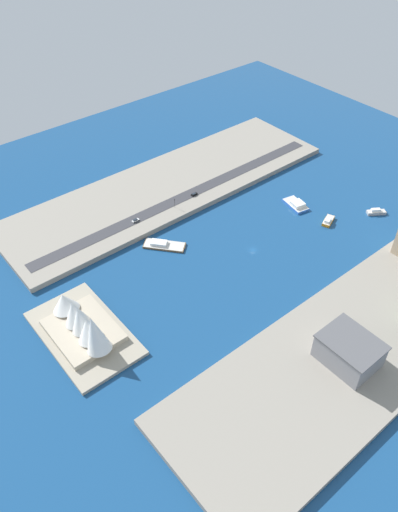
{
  "coord_description": "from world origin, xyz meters",
  "views": [
    {
      "loc": [
        -155.56,
        170.13,
        197.48
      ],
      "look_at": [
        11.05,
        33.18,
        6.08
      ],
      "focal_mm": 35.0,
      "sensor_mm": 36.0,
      "label": 1
    }
  ],
  "objects_px": {
    "suv_black": "(194,194)",
    "opera_landmark": "(82,323)",
    "warehouse_low_gray": "(349,351)",
    "van_white": "(135,220)",
    "traffic_light_waterfront": "(175,202)",
    "catamaran_blue": "(296,204)",
    "barge_flat_brown": "(163,245)",
    "yacht_sleek_gray": "(376,212)",
    "water_taxi_orange": "(328,221)"
  },
  "relations": [
    {
      "from": "barge_flat_brown",
      "to": "van_white",
      "type": "bearing_deg",
      "value": 3.25
    },
    {
      "from": "warehouse_low_gray",
      "to": "van_white",
      "type": "bearing_deg",
      "value": 6.25
    },
    {
      "from": "van_white",
      "to": "traffic_light_waterfront",
      "type": "xyz_separation_m",
      "value": [
        -3.87,
        -28.51,
        3.43
      ]
    },
    {
      "from": "catamaran_blue",
      "to": "traffic_light_waterfront",
      "type": "distance_m",
      "value": 81.78
    },
    {
      "from": "yacht_sleek_gray",
      "to": "warehouse_low_gray",
      "type": "relative_size",
      "value": 0.47
    },
    {
      "from": "catamaran_blue",
      "to": "water_taxi_orange",
      "type": "bearing_deg",
      "value": -173.76
    },
    {
      "from": "water_taxi_orange",
      "to": "warehouse_low_gray",
      "type": "xyz_separation_m",
      "value": [
        -77.51,
        81.27,
        9.33
      ]
    },
    {
      "from": "warehouse_low_gray",
      "to": "traffic_light_waterfront",
      "type": "relative_size",
      "value": 4.22
    },
    {
      "from": "warehouse_low_gray",
      "to": "van_white",
      "type": "relative_size",
      "value": 5.55
    },
    {
      "from": "barge_flat_brown",
      "to": "traffic_light_waterfront",
      "type": "bearing_deg",
      "value": -49.09
    },
    {
      "from": "barge_flat_brown",
      "to": "catamaran_blue",
      "type": "xyz_separation_m",
      "value": [
        -23.37,
        -93.76,
        0.41
      ]
    },
    {
      "from": "barge_flat_brown",
      "to": "warehouse_low_gray",
      "type": "distance_m",
      "value": 127.34
    },
    {
      "from": "water_taxi_orange",
      "to": "traffic_light_waterfront",
      "type": "xyz_separation_m",
      "value": [
        71.91,
        69.55,
        6.59
      ]
    },
    {
      "from": "yacht_sleek_gray",
      "to": "traffic_light_waterfront",
      "type": "relative_size",
      "value": 2.0
    },
    {
      "from": "yacht_sleek_gray",
      "to": "opera_landmark",
      "type": "xyz_separation_m",
      "value": [
        31.15,
        200.38,
        8.46
      ]
    },
    {
      "from": "water_taxi_orange",
      "to": "yacht_sleek_gray",
      "type": "distance_m",
      "value": 34.79
    },
    {
      "from": "catamaran_blue",
      "to": "opera_landmark",
      "type": "height_order",
      "value": "opera_landmark"
    },
    {
      "from": "water_taxi_orange",
      "to": "catamaran_blue",
      "type": "xyz_separation_m",
      "value": [
        25.18,
        2.75,
        0.15
      ]
    },
    {
      "from": "yacht_sleek_gray",
      "to": "catamaran_blue",
      "type": "relative_size",
      "value": 0.65
    },
    {
      "from": "barge_flat_brown",
      "to": "yacht_sleek_gray",
      "type": "relative_size",
      "value": 1.93
    },
    {
      "from": "water_taxi_orange",
      "to": "catamaran_blue",
      "type": "distance_m",
      "value": 25.33
    },
    {
      "from": "van_white",
      "to": "opera_landmark",
      "type": "distance_m",
      "value": 91.94
    },
    {
      "from": "warehouse_low_gray",
      "to": "opera_landmark",
      "type": "relative_size",
      "value": 0.57
    },
    {
      "from": "barge_flat_brown",
      "to": "yacht_sleek_gray",
      "type": "bearing_deg",
      "value": -116.03
    },
    {
      "from": "suv_black",
      "to": "van_white",
      "type": "relative_size",
      "value": 0.96
    },
    {
      "from": "warehouse_low_gray",
      "to": "van_white",
      "type": "xyz_separation_m",
      "value": [
        153.29,
        16.8,
        -6.17
      ]
    },
    {
      "from": "traffic_light_waterfront",
      "to": "opera_landmark",
      "type": "distance_m",
      "value": 113.24
    },
    {
      "from": "barge_flat_brown",
      "to": "opera_landmark",
      "type": "bearing_deg",
      "value": 113.61
    },
    {
      "from": "traffic_light_waterfront",
      "to": "opera_landmark",
      "type": "bearing_deg",
      "value": 118.99
    },
    {
      "from": "yacht_sleek_gray",
      "to": "suv_black",
      "type": "relative_size",
      "value": 2.74
    },
    {
      "from": "water_taxi_orange",
      "to": "traffic_light_waterfront",
      "type": "distance_m",
      "value": 100.26
    },
    {
      "from": "catamaran_blue",
      "to": "van_white",
      "type": "distance_m",
      "value": 107.95
    },
    {
      "from": "catamaran_blue",
      "to": "traffic_light_waterfront",
      "type": "xyz_separation_m",
      "value": [
        46.73,
        66.8,
        6.44
      ]
    },
    {
      "from": "water_taxi_orange",
      "to": "traffic_light_waterfront",
      "type": "bearing_deg",
      "value": 44.04
    },
    {
      "from": "opera_landmark",
      "to": "yacht_sleek_gray",
      "type": "bearing_deg",
      "value": -98.84
    },
    {
      "from": "catamaran_blue",
      "to": "warehouse_low_gray",
      "type": "bearing_deg",
      "value": 142.6
    },
    {
      "from": "water_taxi_orange",
      "to": "van_white",
      "type": "xyz_separation_m",
      "value": [
        75.78,
        98.06,
        3.16
      ]
    },
    {
      "from": "catamaran_blue",
      "to": "opera_landmark",
      "type": "bearing_deg",
      "value": 92.81
    },
    {
      "from": "warehouse_low_gray",
      "to": "suv_black",
      "type": "bearing_deg",
      "value": -11.28
    },
    {
      "from": "suv_black",
      "to": "opera_landmark",
      "type": "xyz_separation_m",
      "value": [
        -57.71,
        117.68,
        5.47
      ]
    },
    {
      "from": "barge_flat_brown",
      "to": "warehouse_low_gray",
      "type": "bearing_deg",
      "value": -173.1
    },
    {
      "from": "yacht_sleek_gray",
      "to": "van_white",
      "type": "bearing_deg",
      "value": 55.31
    },
    {
      "from": "catamaran_blue",
      "to": "van_white",
      "type": "bearing_deg",
      "value": 62.03
    },
    {
      "from": "warehouse_low_gray",
      "to": "opera_landmark",
      "type": "xyz_separation_m",
      "value": [
        94.55,
        87.32,
        -0.74
      ]
    },
    {
      "from": "water_taxi_orange",
      "to": "van_white",
      "type": "height_order",
      "value": "van_white"
    },
    {
      "from": "barge_flat_brown",
      "to": "catamaran_blue",
      "type": "relative_size",
      "value": 1.25
    },
    {
      "from": "catamaran_blue",
      "to": "suv_black",
      "type": "bearing_deg",
      "value": 44.16
    },
    {
      "from": "traffic_light_waterfront",
      "to": "warehouse_low_gray",
      "type": "bearing_deg",
      "value": 175.52
    },
    {
      "from": "opera_landmark",
      "to": "van_white",
      "type": "bearing_deg",
      "value": -50.21
    },
    {
      "from": "suv_black",
      "to": "opera_landmark",
      "type": "height_order",
      "value": "opera_landmark"
    }
  ]
}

